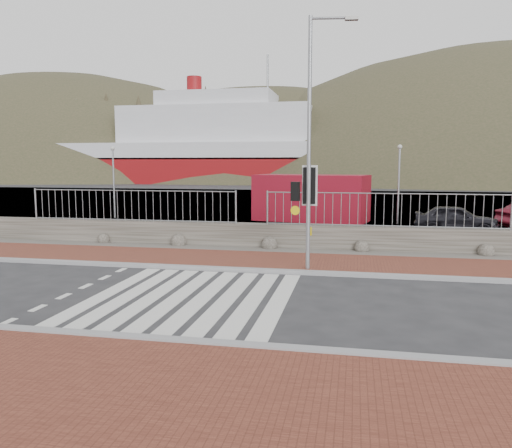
% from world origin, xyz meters
% --- Properties ---
extents(ground, '(220.00, 220.00, 0.00)m').
position_xyz_m(ground, '(0.00, 0.00, 0.00)').
color(ground, '#28282B').
rests_on(ground, ground).
extents(sidewalk_near, '(40.00, 4.00, 0.08)m').
position_xyz_m(sidewalk_near, '(0.00, -5.00, 0.04)').
color(sidewalk_near, brown).
rests_on(sidewalk_near, ground).
extents(sidewalk_far, '(40.00, 3.00, 0.08)m').
position_xyz_m(sidewalk_far, '(0.00, 4.50, 0.04)').
color(sidewalk_far, brown).
rests_on(sidewalk_far, ground).
extents(kerb_near, '(40.00, 0.25, 0.12)m').
position_xyz_m(kerb_near, '(0.00, -3.00, 0.05)').
color(kerb_near, gray).
rests_on(kerb_near, ground).
extents(kerb_far, '(40.00, 0.25, 0.12)m').
position_xyz_m(kerb_far, '(0.00, 3.00, 0.05)').
color(kerb_far, gray).
rests_on(kerb_far, ground).
extents(zebra_crossing, '(4.62, 5.60, 0.01)m').
position_xyz_m(zebra_crossing, '(-0.00, 0.00, 0.01)').
color(zebra_crossing, silver).
rests_on(zebra_crossing, ground).
extents(gravel_strip, '(40.00, 1.50, 0.06)m').
position_xyz_m(gravel_strip, '(0.00, 6.50, 0.03)').
color(gravel_strip, '#59544C').
rests_on(gravel_strip, ground).
extents(stone_wall, '(40.00, 0.60, 0.90)m').
position_xyz_m(stone_wall, '(0.00, 7.30, 0.45)').
color(stone_wall, '#454138').
rests_on(stone_wall, ground).
extents(railing, '(18.07, 0.07, 1.22)m').
position_xyz_m(railing, '(0.00, 7.15, 1.82)').
color(railing, gray).
rests_on(railing, stone_wall).
extents(quay, '(120.00, 40.00, 0.50)m').
position_xyz_m(quay, '(0.00, 27.90, 0.00)').
color(quay, '#4C4C4F').
rests_on(quay, ground).
extents(water, '(220.00, 50.00, 0.05)m').
position_xyz_m(water, '(0.00, 62.90, 0.00)').
color(water, '#3F4C54').
rests_on(water, ground).
extents(ferry, '(50.00, 16.00, 20.00)m').
position_xyz_m(ferry, '(-24.65, 67.90, 5.36)').
color(ferry, maroon).
rests_on(ferry, ground).
extents(hills_backdrop, '(254.00, 90.00, 100.00)m').
position_xyz_m(hills_backdrop, '(6.74, 87.90, -23.05)').
color(hills_backdrop, '#333721').
rests_on(hills_backdrop, ground).
extents(traffic_signal_far, '(0.76, 0.32, 3.13)m').
position_xyz_m(traffic_signal_far, '(2.41, 3.45, 2.27)').
color(traffic_signal_far, gray).
rests_on(traffic_signal_far, ground).
extents(streetlight, '(1.81, 0.43, 8.55)m').
position_xyz_m(streetlight, '(2.17, 8.12, 4.81)').
color(streetlight, gray).
rests_on(streetlight, ground).
extents(shipping_container, '(6.48, 3.82, 2.53)m').
position_xyz_m(shipping_container, '(1.41, 16.48, 1.26)').
color(shipping_container, maroon).
rests_on(shipping_container, ground).
extents(car_a, '(3.87, 2.11, 1.25)m').
position_xyz_m(car_a, '(8.39, 13.27, 0.62)').
color(car_a, black).
rests_on(car_a, ground).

